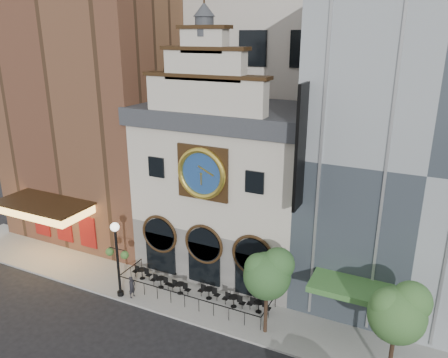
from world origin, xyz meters
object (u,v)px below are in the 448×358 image
bistro_1 (161,282)px  tree_left (268,272)px  bistro_2 (180,288)px  lamppost (117,251)px  bistro_5 (259,306)px  pedestrian (132,287)px  bistro_4 (234,301)px  bistro_3 (209,293)px  bistro_0 (142,273)px  tree_right (399,311)px

bistro_1 → tree_left: size_ratio=0.29×
bistro_2 → lamppost: size_ratio=0.29×
bistro_5 → pedestrian: 8.57m
bistro_2 → bistro_4: (3.94, 0.22, 0.00)m
bistro_5 → tree_left: 4.05m
bistro_2 → tree_left: size_ratio=0.29×
bistro_1 → bistro_3: size_ratio=1.00×
bistro_1 → pedestrian: (-1.08, -1.80, 0.30)m
bistro_0 → bistro_4: (7.41, -0.20, 0.00)m
bistro_0 → bistro_2: (3.48, -0.43, 0.00)m
bistro_3 → bistro_4: same height
bistro_2 → tree_right: (13.75, -1.97, 3.67)m
pedestrian → tree_left: (9.40, 0.58, 3.25)m
tree_right → tree_left: bearing=173.6°
tree_left → tree_right: (7.04, -0.79, 0.12)m
bistro_5 → tree_left: size_ratio=0.29×
bistro_0 → lamppost: lamppost is taller
bistro_4 → pedestrian: 6.91m
bistro_5 → bistro_3: bearing=-178.8°
bistro_3 → tree_right: (11.70, -2.30, 3.67)m
bistro_5 → tree_right: (8.15, -2.38, 3.67)m
bistro_1 → bistro_2: 1.61m
bistro_4 → pedestrian: pedestrian is taller
bistro_1 → pedestrian: pedestrian is taller
bistro_3 → tree_right: size_ratio=0.28×
bistro_0 → bistro_5: bearing=-0.1°
lamppost → pedestrian: bearing=9.4°
bistro_3 → tree_left: tree_left is taller
pedestrian → bistro_0: bearing=24.9°
tree_right → bistro_1: bearing=172.5°
bistro_2 → tree_left: tree_left is taller
bistro_3 → lamppost: 6.69m
bistro_0 → tree_left: (10.19, -1.60, 3.56)m
bistro_0 → lamppost: (-0.06, -2.39, 2.87)m
lamppost → bistro_1: bearing=42.0°
bistro_4 → bistro_5: bearing=6.3°
bistro_3 → tree_left: size_ratio=0.29×
bistro_1 → tree_right: (15.36, -2.01, 3.67)m
bistro_4 → lamppost: bearing=-163.7°
bistro_0 → tree_left: size_ratio=0.29×
pedestrian → tree_left: 9.96m
bistro_1 → pedestrian: 2.12m
bistro_3 → tree_right: bearing=-11.1°
tree_left → bistro_2: bearing=170.1°
bistro_2 → pedestrian: (-2.68, -1.76, 0.30)m
bistro_0 → lamppost: 3.73m
bistro_0 → pedestrian: size_ratio=1.03×
tree_left → tree_right: bearing=-6.4°
bistro_1 → bistro_2: size_ratio=1.00×
tree_left → tree_right: size_ratio=0.97×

